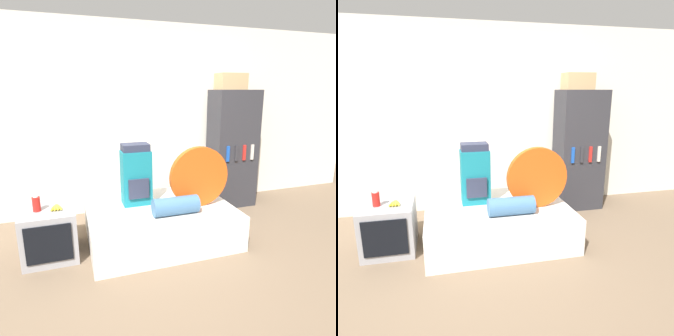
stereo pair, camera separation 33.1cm
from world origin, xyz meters
The scene contains 11 objects.
ground_plane centered at (0.00, 0.00, 0.00)m, with size 16.00×16.00×0.00m, color brown.
wall_back centered at (0.00, 1.63, 1.30)m, with size 8.00×0.05×2.60m.
bed centered at (0.22, 0.56, 0.20)m, with size 1.63×1.23×0.40m.
backpack centered at (-0.01, 0.73, 0.75)m, with size 0.33×0.26×0.72m.
tent_bag centered at (0.66, 0.44, 0.75)m, with size 0.70×0.07×0.70m.
sleeping_roll centered at (0.32, 0.28, 0.50)m, with size 0.50×0.20×0.20m.
television centered at (-0.98, 0.57, 0.27)m, with size 0.54×0.61×0.53m.
canister centered at (-1.08, 0.53, 0.61)m, with size 0.08×0.08×0.17m.
banana_bunch centered at (-0.89, 0.53, 0.55)m, with size 0.13×0.18×0.03m.
bookshelf centered at (1.58, 1.29, 0.86)m, with size 0.66×0.45×1.71m.
cardboard_box centered at (1.51, 1.31, 1.83)m, with size 0.40×0.27×0.22m.
Camera 2 is at (-0.40, -2.64, 1.72)m, focal length 32.00 mm.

